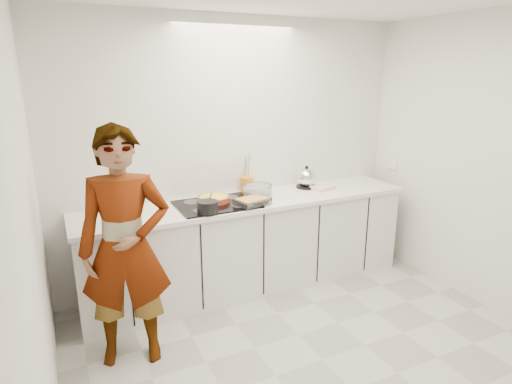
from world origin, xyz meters
name	(u,v)px	position (x,y,z in m)	size (l,w,h in m)	color
floor	(323,360)	(0.00, 0.00, 0.00)	(3.60, 3.20, 0.00)	#B7B7B4
wall_back	(236,154)	(0.00, 1.60, 1.30)	(3.60, 0.00, 2.60)	white
wall_left	(29,237)	(-1.80, 0.00, 1.30)	(0.00, 3.20, 2.60)	white
wall_right	(505,168)	(1.80, 0.02, 1.30)	(0.02, 3.20, 2.60)	white
base_cabinets	(250,246)	(0.00, 1.28, 0.43)	(3.20, 0.58, 0.87)	silver
countertop	(250,202)	(0.00, 1.28, 0.89)	(3.24, 0.64, 0.04)	white
hob	(216,204)	(-0.35, 1.26, 0.92)	(0.72, 0.54, 0.01)	black
tart_dish	(214,199)	(-0.35, 1.34, 0.95)	(0.31, 0.31, 0.05)	#9F361E
saucepan	(208,207)	(-0.51, 1.05, 0.97)	(0.24, 0.24, 0.17)	black
baking_dish	(252,201)	(-0.06, 1.10, 0.96)	(0.34, 0.28, 0.06)	silver
mixing_bowl	(258,192)	(0.09, 1.31, 0.97)	(0.36, 0.36, 0.13)	silver
tea_towel	(323,188)	(0.83, 1.29, 0.93)	(0.23, 0.17, 0.04)	white
kettle	(306,178)	(0.71, 1.42, 1.01)	(0.22, 0.22, 0.24)	black
utensil_crock	(247,184)	(0.09, 1.54, 0.99)	(0.13, 0.13, 0.16)	orange
cook	(125,248)	(-1.26, 0.67, 0.88)	(0.64, 0.42, 1.76)	silver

